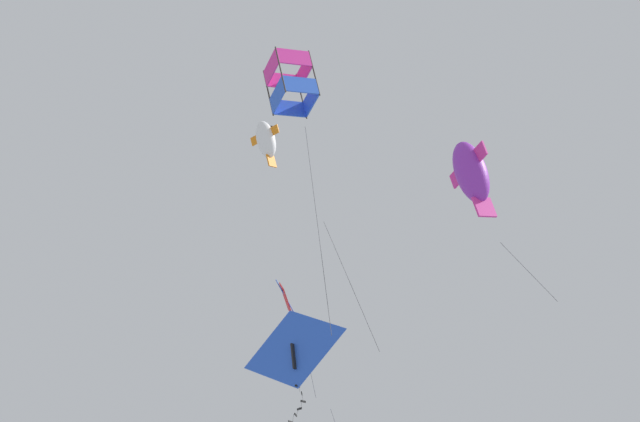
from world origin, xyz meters
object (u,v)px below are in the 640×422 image
(kite_diamond_near_left, at_px, (287,301))
(kite_fish_low_drifter, at_px, (266,140))
(kite_delta_upper_right, at_px, (296,351))
(kite_box_mid_left, at_px, (291,84))
(kite_fish_highest, at_px, (471,172))

(kite_diamond_near_left, relative_size, kite_fish_low_drifter, 0.53)
(kite_fish_low_drifter, bearing_deg, kite_delta_upper_right, 117.12)
(kite_box_mid_left, distance_m, kite_delta_upper_right, 8.24)
(kite_diamond_near_left, relative_size, kite_box_mid_left, 0.44)
(kite_box_mid_left, relative_size, kite_delta_upper_right, 1.47)
(kite_diamond_near_left, distance_m, kite_fish_highest, 8.66)
(kite_diamond_near_left, relative_size, kite_delta_upper_right, 0.65)
(kite_diamond_near_left, xyz_separation_m, kite_box_mid_left, (-3.27, -6.03, 3.65))
(kite_diamond_near_left, distance_m, kite_box_mid_left, 7.77)
(kite_diamond_near_left, bearing_deg, kite_box_mid_left, -12.45)
(kite_fish_highest, bearing_deg, kite_delta_upper_right, -153.59)
(kite_diamond_near_left, height_order, kite_delta_upper_right, kite_diamond_near_left)
(kite_box_mid_left, bearing_deg, kite_diamond_near_left, 160.74)
(kite_diamond_near_left, distance_m, kite_fish_low_drifter, 7.20)
(kite_fish_highest, bearing_deg, kite_box_mid_left, -112.86)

